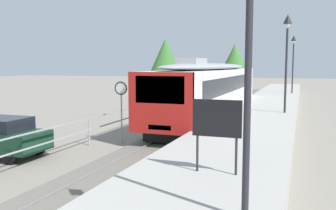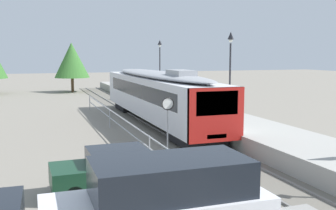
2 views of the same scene
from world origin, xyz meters
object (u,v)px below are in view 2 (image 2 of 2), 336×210
Objects in this scene: commuter_train at (157,93)px; parked_hatchback_dark_green at (112,169)px; speed_limit_sign at (168,112)px; platform_lamp_far_end at (160,56)px; platform_lamp_mid_platform at (230,56)px.

commuter_train is 4.59× the size of parked_hatchback_dark_green.
commuter_train reaches higher than speed_limit_sign.
parked_hatchback_dark_green is at bearing -111.70° from platform_lamp_far_end.
platform_lamp_far_end is 22.80m from speed_limit_sign.
speed_limit_sign is 5.28m from parked_hatchback_dark_green.
parked_hatchback_dark_green is (-5.54, -12.19, -1.35)m from commuter_train.
commuter_train is at bearing 158.46° from platform_lamp_mid_platform.
speed_limit_sign is at bearing -104.40° from commuter_train.
commuter_train is 6.60× the size of speed_limit_sign.
commuter_train is 5.52m from platform_lamp_mid_platform.
commuter_train is at bearing 65.54° from parked_hatchback_dark_green.
commuter_train is at bearing -109.06° from platform_lamp_far_end.
parked_hatchback_dark_green is at bearing -131.67° from speed_limit_sign.
speed_limit_sign is (-6.73, -6.56, -2.50)m from platform_lamp_mid_platform.
commuter_train is at bearing 75.60° from speed_limit_sign.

